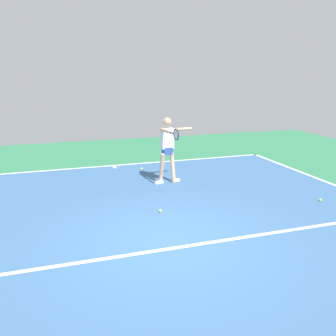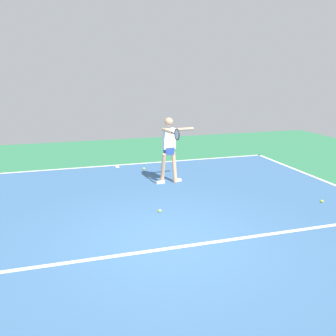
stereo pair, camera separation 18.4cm
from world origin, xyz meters
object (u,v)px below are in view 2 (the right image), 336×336
object	(u,v)px
tennis_ball_by_sideline	(160,211)
tennis_ball_centre_court	(144,169)
tennis_player	(170,145)
tennis_ball_by_baseline	(322,201)

from	to	relation	value
tennis_ball_by_sideline	tennis_ball_centre_court	xyz separation A→B (m)	(-0.50, -3.69, 0.00)
tennis_player	tennis_ball_centre_court	world-z (taller)	tennis_player
tennis_ball_by_sideline	tennis_ball_centre_court	bearing A→B (deg)	-97.73
tennis_ball_by_baseline	tennis_player	bearing A→B (deg)	-40.97
tennis_ball_by_sideline	tennis_ball_by_baseline	distance (m)	3.89
tennis_ball_by_sideline	tennis_ball_by_baseline	world-z (taller)	same
tennis_player	tennis_ball_centre_court	bearing A→B (deg)	-83.16
tennis_ball_by_baseline	tennis_ball_centre_court	bearing A→B (deg)	-51.40
tennis_ball_by_sideline	tennis_ball_centre_court	distance (m)	3.72
tennis_player	tennis_ball_by_sideline	size ratio (longest dim) A/B	27.80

